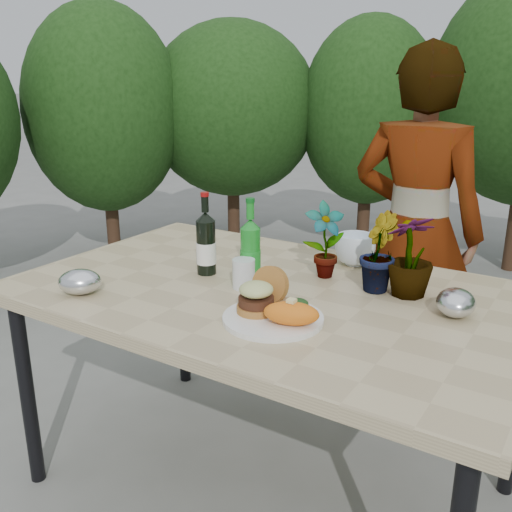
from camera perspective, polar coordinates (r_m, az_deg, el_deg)
The scene contains 18 objects.
ground at distance 2.20m, azimuth 1.21°, elevation -21.85°, with size 80.00×80.00×0.00m, color slate.
patio_table at distance 1.84m, azimuth 1.34°, elevation -4.94°, with size 1.60×1.00×0.75m.
shrub_hedge at distance 3.09m, azimuth 20.46°, elevation 12.38°, with size 6.99×5.14×2.17m.
dinner_plate at distance 1.58m, azimuth 1.71°, elevation -6.27°, with size 0.28×0.28×0.01m, color white.
burger_stack at distance 1.60m, azimuth 0.38°, elevation -3.88°, with size 0.11×0.16×0.11m.
sweet_potato at distance 1.52m, azimuth 3.55°, elevation -5.75°, with size 0.15×0.08×0.06m, color orange.
grilled_veg at distance 1.64m, azimuth 3.91°, elevation -4.64°, with size 0.08×0.05×0.03m.
wine_bottle at distance 1.93m, azimuth -5.02°, elevation 1.17°, with size 0.07×0.07×0.28m.
sparkling_water at distance 1.85m, azimuth -0.56°, elevation 0.45°, with size 0.07×0.07×0.28m.
plastic_cup at distance 1.81m, azimuth -1.23°, elevation -1.78°, with size 0.07×0.07×0.10m, color silver.
seedling_left at distance 1.89m, azimuth 6.91°, elevation 1.55°, with size 0.13×0.09×0.25m, color #225B1F.
seedling_mid at distance 1.81m, azimuth 12.05°, elevation 0.40°, with size 0.14×0.11×0.25m, color #255E20.
seedling_right at distance 1.78m, azimuth 15.19°, elevation 0.03°, with size 0.14×0.14×0.25m, color #29531C.
blue_bowl at distance 2.05m, azimuth 9.88°, elevation 0.63°, with size 0.14×0.14×0.11m, color white.
foil_packet_left at distance 1.84m, azimuth -17.21°, elevation -2.48°, with size 0.13×0.11×0.08m, color silver.
foil_packet_right at distance 1.70m, azimuth 19.35°, elevation -4.41°, with size 0.13×0.11×0.08m, color silver.
person at distance 2.50m, azimuth 15.68°, elevation 2.31°, with size 0.56×0.37×1.53m, color #995F4C.
terracotta_pot at distance 4.51m, azimuth -4.23°, elevation 0.49°, with size 0.17×0.17×0.14m.
Camera 1 is at (0.87, -1.45, 1.40)m, focal length 40.00 mm.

